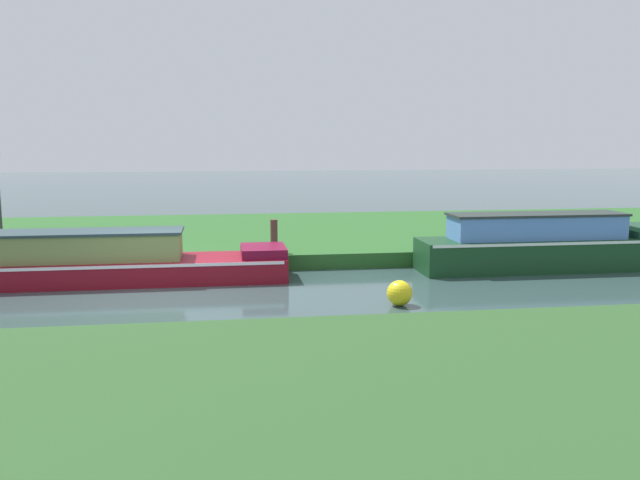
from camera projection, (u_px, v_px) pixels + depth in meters
name	position (u px, v px, depth m)	size (l,w,h in m)	color
ground_plane	(165.00, 292.00, 14.61)	(120.00, 120.00, 0.00)	#304747
riverbank_far	(183.00, 238.00, 21.43)	(72.00, 10.00, 0.40)	#275924
forest_barge	(545.00, 245.00, 17.06)	(6.56, 1.44, 1.47)	#163D1E
maroon_narrowboat	(63.00, 260.00, 15.36)	(9.98, 1.64, 1.93)	maroon
mooring_post_near	(274.00, 236.00, 17.36)	(0.19, 0.19, 0.86)	#4B312B
channel_buoy	(400.00, 293.00, 13.35)	(0.52, 0.52, 0.52)	yellow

